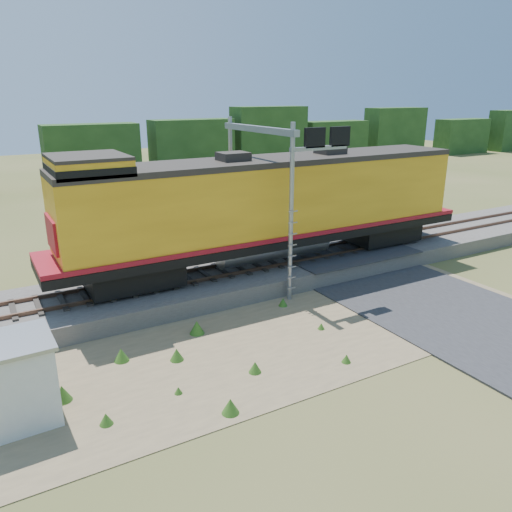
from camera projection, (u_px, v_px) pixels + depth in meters
ground at (293, 338)px, 18.78m from camera, size 140.00×140.00×0.00m
ballast at (223, 279)px, 23.61m from camera, size 70.00×5.00×0.80m
rails at (223, 270)px, 23.46m from camera, size 70.00×1.54×0.16m
dirt_shoulder at (240, 345)px, 18.25m from camera, size 26.00×8.00×0.03m
road at (412, 294)px, 22.67m from camera, size 7.00×66.00×0.86m
tree_line_north at (80, 154)px, 49.20m from camera, size 130.00×3.00×6.50m
weed_clumps at (207, 361)px, 17.21m from camera, size 15.00×6.20×0.56m
locomotive at (268, 205)px, 23.76m from camera, size 21.67×3.30×5.59m
shed at (16, 381)px, 13.71m from camera, size 2.15×2.15×2.48m
signal_gantry at (274, 165)px, 22.49m from camera, size 3.05×6.20×7.70m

